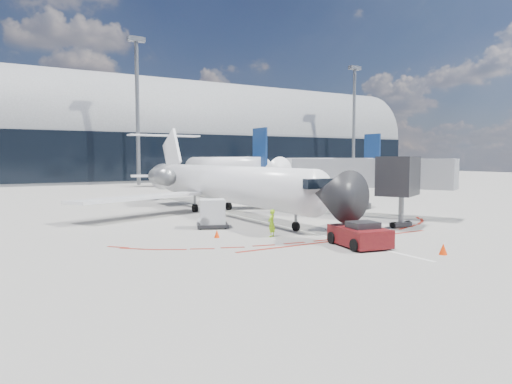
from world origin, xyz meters
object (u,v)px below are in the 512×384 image
pushback_tug (360,235)px  uld_container (212,214)px  ramp_worker (272,223)px  regional_jet (219,182)px

pushback_tug → uld_container: size_ratio=2.11×
pushback_tug → ramp_worker: (-2.54, 4.94, 0.23)m
regional_jet → pushback_tug: size_ratio=5.82×
regional_jet → ramp_worker: (-2.57, -12.67, -1.82)m
regional_jet → ramp_worker: bearing=-101.5°
regional_jet → pushback_tug: regional_jet is taller
ramp_worker → pushback_tug: bearing=86.2°
regional_jet → pushback_tug: bearing=-90.1°
ramp_worker → uld_container: uld_container is taller
pushback_tug → ramp_worker: 5.56m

